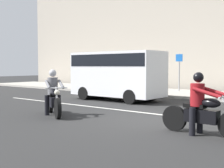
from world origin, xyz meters
The scene contains 6 objects.
ground_plane centered at (0.00, 0.00, 0.00)m, with size 80.00×80.00×0.00m, color #282828.
lane_marking_stripe centered at (-0.19, 0.90, 0.00)m, with size 18.00×0.14×0.01m, color silver.
motorcycle_with_rider_crimson centered at (1.91, -1.17, 0.62)m, with size 2.13×0.70×1.52m.
motorcycle_with_rider_gray centered at (-3.12, -1.50, 0.63)m, with size 1.87×1.15×1.55m.
parked_van_white centered at (-4.27, 3.44, 1.35)m, with size 4.53×1.96×2.34m.
street_sign_post centered at (-3.63, 8.73, 1.53)m, with size 0.44×0.08×2.27m.
Camera 1 is at (4.79, -8.11, 1.66)m, focal length 48.50 mm.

